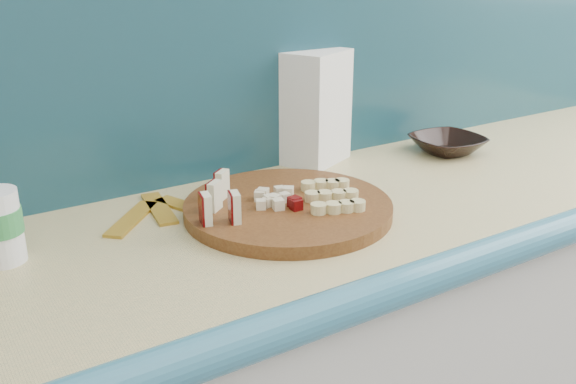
# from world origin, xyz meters

# --- Properties ---
(kitchen_counter) EXTENTS (2.20, 0.63, 0.91)m
(kitchen_counter) POSITION_xyz_m (0.10, 1.50, 0.46)
(kitchen_counter) COLOR silver
(kitchen_counter) RESTS_ON ground
(backsplash) EXTENTS (2.20, 0.02, 0.50)m
(backsplash) POSITION_xyz_m (0.10, 1.79, 1.16)
(backsplash) COLOR teal
(backsplash) RESTS_ON kitchen_counter
(cutting_board) EXTENTS (0.51, 0.51, 0.02)m
(cutting_board) POSITION_xyz_m (-0.10, 1.52, 0.92)
(cutting_board) COLOR #46240F
(cutting_board) RESTS_ON kitchen_counter
(apple_wedges) EXTENTS (0.11, 0.15, 0.05)m
(apple_wedges) POSITION_xyz_m (-0.24, 1.54, 0.96)
(apple_wedges) COLOR beige
(apple_wedges) RESTS_ON cutting_board
(apple_chunks) EXTENTS (0.06, 0.06, 0.02)m
(apple_chunks) POSITION_xyz_m (-0.13, 1.53, 0.94)
(apple_chunks) COLOR #FFF0CB
(apple_chunks) RESTS_ON cutting_board
(banana_slices) EXTENTS (0.14, 0.16, 0.02)m
(banana_slices) POSITION_xyz_m (-0.03, 1.49, 0.94)
(banana_slices) COLOR #D8CA84
(banana_slices) RESTS_ON cutting_board
(brown_bowl) EXTENTS (0.18, 0.18, 0.04)m
(brown_bowl) POSITION_xyz_m (0.43, 1.64, 0.93)
(brown_bowl) COLOR black
(brown_bowl) RESTS_ON kitchen_counter
(flour_bag) EXTENTS (0.18, 0.16, 0.26)m
(flour_bag) POSITION_xyz_m (0.12, 1.76, 1.04)
(flour_bag) COLOR white
(flour_bag) RESTS_ON kitchen_counter
(banana_peel) EXTENTS (0.23, 0.20, 0.01)m
(banana_peel) POSITION_xyz_m (-0.30, 1.65, 0.91)
(banana_peel) COLOR gold
(banana_peel) RESTS_ON kitchen_counter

